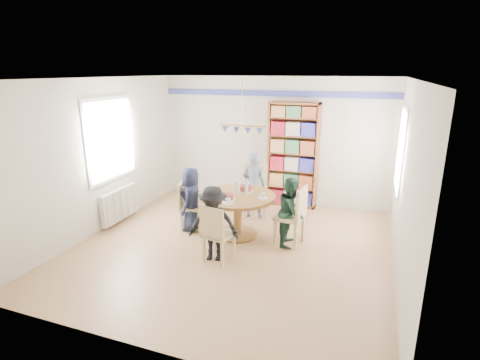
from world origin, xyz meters
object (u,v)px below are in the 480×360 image
at_px(dining_table, 238,206).
at_px(person_left, 191,199).
at_px(bookshelf, 293,156).
at_px(radiator, 120,204).
at_px(person_right, 291,212).
at_px(chair_far, 255,188).
at_px(person_far, 254,185).
at_px(person_near, 213,224).
at_px(chair_left, 187,204).
at_px(chair_near, 216,232).
at_px(chair_right, 294,213).

xyz_separation_m(dining_table, person_left, (-0.88, -0.04, 0.03)).
bearing_deg(bookshelf, radiator, -144.82).
bearing_deg(radiator, person_left, 5.33).
xyz_separation_m(person_right, bookshelf, (-0.40, 1.88, 0.50)).
xyz_separation_m(chair_far, person_far, (0.01, -0.12, 0.08)).
bearing_deg(person_near, radiator, 150.25).
xyz_separation_m(chair_left, chair_far, (0.97, 1.07, 0.09)).
distance_m(chair_left, chair_near, 1.43).
bearing_deg(chair_right, dining_table, 178.85).
bearing_deg(person_near, person_far, 77.32).
xyz_separation_m(person_left, person_right, (1.82, 0.02, -0.01)).
xyz_separation_m(dining_table, chair_right, (1.00, -0.02, -0.00)).
distance_m(chair_near, person_left, 1.34).
bearing_deg(chair_left, person_left, -11.81).
bearing_deg(person_left, person_right, 83.99).
height_order(dining_table, person_right, person_right).
distance_m(chair_far, person_right, 1.43).
relative_size(chair_right, chair_far, 0.97).
bearing_deg(person_near, chair_left, 123.80).
bearing_deg(chair_near, person_near, 132.64).
height_order(chair_near, bookshelf, bookshelf).
relative_size(chair_left, person_left, 0.75).
bearing_deg(person_right, person_far, 41.51).
distance_m(person_left, person_far, 1.30).
relative_size(chair_right, chair_near, 1.09).
relative_size(chair_far, person_right, 0.90).
bearing_deg(dining_table, person_near, -92.99).
distance_m(radiator, person_left, 1.50).
relative_size(radiator, person_far, 0.76).
distance_m(person_near, bookshelf, 2.91).
distance_m(person_left, person_near, 1.22).
distance_m(dining_table, person_far, 0.93).
xyz_separation_m(chair_near, person_right, (0.92, 1.01, 0.07)).
xyz_separation_m(chair_near, person_near, (-0.08, 0.08, 0.08)).
distance_m(dining_table, person_near, 0.95).
height_order(chair_far, person_left, person_left).
xyz_separation_m(radiator, chair_left, (1.37, 0.16, 0.13)).
distance_m(person_far, bookshelf, 1.17).
bearing_deg(person_near, chair_far, 77.61).
height_order(person_right, bookshelf, bookshelf).
relative_size(person_far, person_near, 1.11).
xyz_separation_m(person_far, bookshelf, (0.55, 0.94, 0.42)).
bearing_deg(dining_table, person_left, -177.28).
xyz_separation_m(chair_right, person_left, (-1.87, -0.02, 0.03)).
relative_size(chair_left, person_near, 0.74).
bearing_deg(person_far, person_near, 81.37).
height_order(chair_right, chair_far, chair_far).
xyz_separation_m(radiator, chair_right, (3.35, 0.16, 0.20)).
distance_m(dining_table, bookshelf, 2.01).
bearing_deg(dining_table, chair_right, -1.15).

